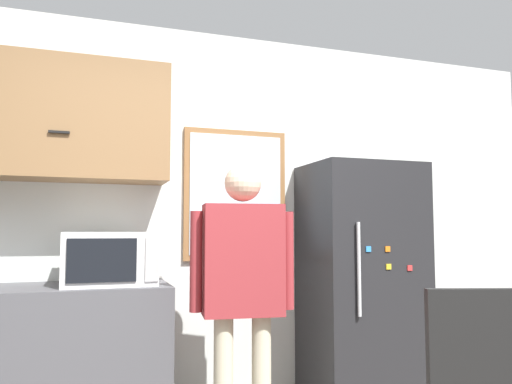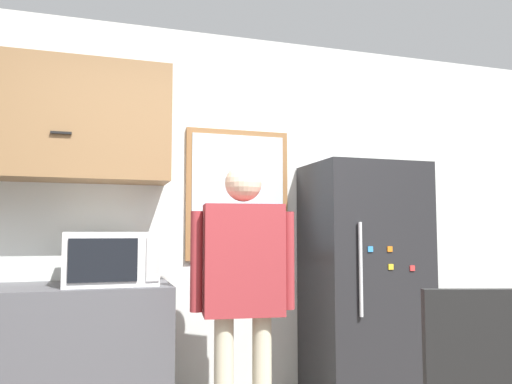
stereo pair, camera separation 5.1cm
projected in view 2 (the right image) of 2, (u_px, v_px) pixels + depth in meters
The scene contains 6 objects.
back_wall at pixel (187, 216), 3.57m from camera, with size 6.00×0.06×2.70m.
upper_cabinets at pixel (2, 117), 3.06m from camera, with size 2.03×0.38×0.76m.
microwave at pixel (111, 258), 3.02m from camera, with size 0.54×0.38×0.32m.
person at pixel (243, 275), 2.85m from camera, with size 0.60×0.27×1.62m.
refrigerator at pixel (364, 284), 3.56m from camera, with size 0.77×0.66×1.72m.
window at pixel (238, 195), 3.65m from camera, with size 0.77×0.05×0.95m.
Camera 2 is at (-0.60, -1.52, 1.24)m, focal length 35.00 mm.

